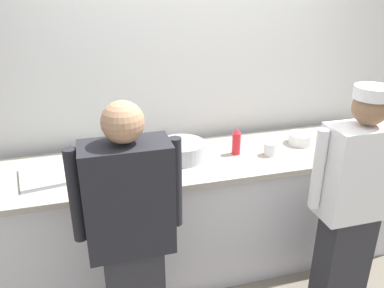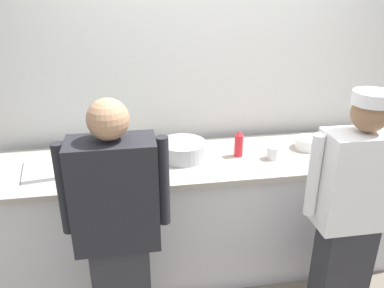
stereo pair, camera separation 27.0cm
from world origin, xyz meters
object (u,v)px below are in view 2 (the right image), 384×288
object	(u,v)px
squeeze_bottle_spare	(239,144)
plate_stack_front	(308,143)
mixing_bowl_steel	(182,150)
deli_cup	(273,153)
ramekin_red_sauce	(366,148)
ramekin_orange_sauce	(117,171)
chef_near_left	(118,231)
sheet_tray	(62,167)
chefs_knife	(101,159)
chef_center	(351,211)
squeeze_bottle_secondary	(123,145)
ramekin_green_sauce	(343,143)

from	to	relation	value
squeeze_bottle_spare	plate_stack_front	bearing A→B (deg)	4.82
mixing_bowl_steel	deli_cup	distance (m)	0.65
ramekin_red_sauce	deli_cup	size ratio (longest dim) A/B	0.98
plate_stack_front	mixing_bowl_steel	size ratio (longest dim) A/B	0.58
ramekin_orange_sauce	chef_near_left	bearing A→B (deg)	-89.80
sheet_tray	chefs_knife	distance (m)	0.27
plate_stack_front	sheet_tray	world-z (taller)	plate_stack_front
chefs_knife	chef_near_left	bearing A→B (deg)	-80.71
chef_center	plate_stack_front	bearing A→B (deg)	86.39
plate_stack_front	chef_near_left	bearing A→B (deg)	-153.35
squeeze_bottle_secondary	ramekin_orange_sauce	size ratio (longest dim) A/B	2.52
chef_near_left	sheet_tray	world-z (taller)	chef_near_left
squeeze_bottle_secondary	squeeze_bottle_spare	distance (m)	0.83
plate_stack_front	sheet_tray	xyz separation A→B (m)	(-1.82, -0.05, -0.03)
mixing_bowl_steel	deli_cup	world-z (taller)	mixing_bowl_steel
chef_near_left	deli_cup	distance (m)	1.26
sheet_tray	squeeze_bottle_secondary	world-z (taller)	squeeze_bottle_secondary
mixing_bowl_steel	squeeze_bottle_secondary	bearing A→B (deg)	169.87
squeeze_bottle_secondary	ramekin_red_sauce	world-z (taller)	squeeze_bottle_secondary
chef_center	ramekin_orange_sauce	size ratio (longest dim) A/B	18.72
mixing_bowl_steel	squeeze_bottle_secondary	size ratio (longest dim) A/B	1.59
ramekin_green_sauce	deli_cup	world-z (taller)	deli_cup
chef_near_left	chefs_knife	distance (m)	0.78
sheet_tray	ramekin_red_sauce	xyz separation A→B (m)	(2.23, -0.06, 0.01)
squeeze_bottle_spare	ramekin_green_sauce	bearing A→B (deg)	2.35
plate_stack_front	chef_center	bearing A→B (deg)	-93.61
chef_near_left	squeeze_bottle_spare	world-z (taller)	chef_near_left
squeeze_bottle_spare	deli_cup	bearing A→B (deg)	-20.31
ramekin_green_sauce	mixing_bowl_steel	bearing A→B (deg)	-179.84
chef_near_left	deli_cup	size ratio (longest dim) A/B	17.18
ramekin_green_sauce	chefs_knife	size ratio (longest dim) A/B	0.34
squeeze_bottle_spare	chefs_knife	bearing A→B (deg)	174.96
mixing_bowl_steel	ramekin_green_sauce	xyz separation A→B (m)	(1.26, 0.00, -0.04)
chef_center	ramekin_green_sauce	distance (m)	0.80
ramekin_orange_sauce	ramekin_red_sauce	world-z (taller)	ramekin_orange_sauce
chefs_knife	ramekin_green_sauce	bearing A→B (deg)	-1.65
plate_stack_front	mixing_bowl_steel	world-z (taller)	mixing_bowl_steel
ramekin_green_sauce	ramekin_red_sauce	size ratio (longest dim) A/B	1.02
deli_cup	ramekin_green_sauce	bearing A→B (deg)	11.12
squeeze_bottle_secondary	squeeze_bottle_spare	world-z (taller)	squeeze_bottle_secondary
chef_near_left	squeeze_bottle_spare	bearing A→B (deg)	37.71
plate_stack_front	ramekin_green_sauce	xyz separation A→B (m)	(0.28, -0.01, -0.02)
ramekin_orange_sauce	chefs_knife	world-z (taller)	ramekin_orange_sauce
plate_stack_front	squeeze_bottle_spare	xyz separation A→B (m)	(-0.57, -0.05, 0.05)
chef_near_left	chefs_knife	bearing A→B (deg)	99.29
chef_center	ramekin_green_sauce	bearing A→B (deg)	65.76
sheet_tray	chef_center	bearing A→B (deg)	-21.29
ramekin_green_sauce	squeeze_bottle_secondary	bearing A→B (deg)	177.56
mixing_bowl_steel	ramekin_green_sauce	bearing A→B (deg)	0.16
chef_near_left	chef_center	size ratio (longest dim) A/B	1.01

